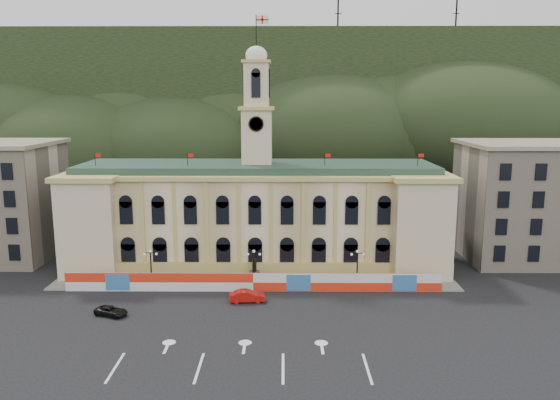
{
  "coord_description": "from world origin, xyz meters",
  "views": [
    {
      "loc": [
        4.07,
        -53.96,
        25.2
      ],
      "look_at": [
        3.53,
        18.0,
        11.81
      ],
      "focal_mm": 35.0,
      "sensor_mm": 36.0,
      "label": 1
    }
  ],
  "objects_px": {
    "statue": "(254,276)",
    "lamp_center": "(254,265)",
    "red_sedan": "(247,296)",
    "black_suv": "(111,311)"
  },
  "relations": [
    {
      "from": "red_sedan",
      "to": "black_suv",
      "type": "height_order",
      "value": "red_sedan"
    },
    {
      "from": "statue",
      "to": "lamp_center",
      "type": "bearing_deg",
      "value": -90.0
    },
    {
      "from": "red_sedan",
      "to": "black_suv",
      "type": "bearing_deg",
      "value": 101.04
    },
    {
      "from": "lamp_center",
      "to": "black_suv",
      "type": "xyz_separation_m",
      "value": [
        -16.31,
        -10.34,
        -2.52
      ]
    },
    {
      "from": "lamp_center",
      "to": "red_sedan",
      "type": "relative_size",
      "value": 1.09
    },
    {
      "from": "red_sedan",
      "to": "black_suv",
      "type": "relative_size",
      "value": 1.07
    },
    {
      "from": "black_suv",
      "to": "red_sedan",
      "type": "bearing_deg",
      "value": -53.97
    },
    {
      "from": "statue",
      "to": "black_suv",
      "type": "bearing_deg",
      "value": -145.19
    },
    {
      "from": "statue",
      "to": "black_suv",
      "type": "height_order",
      "value": "statue"
    },
    {
      "from": "statue",
      "to": "red_sedan",
      "type": "bearing_deg",
      "value": -94.52
    }
  ]
}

